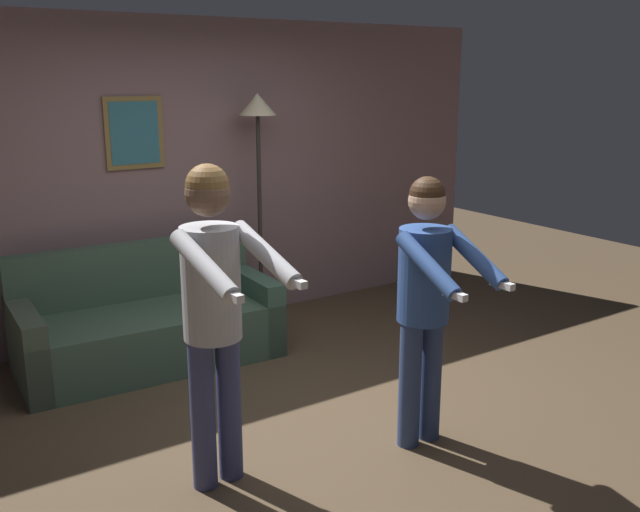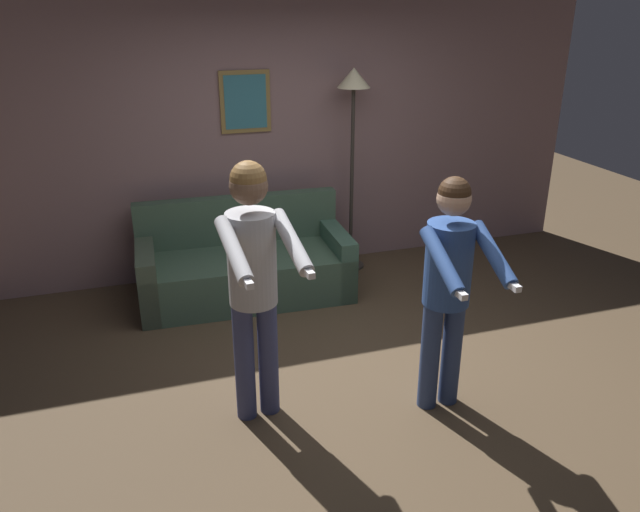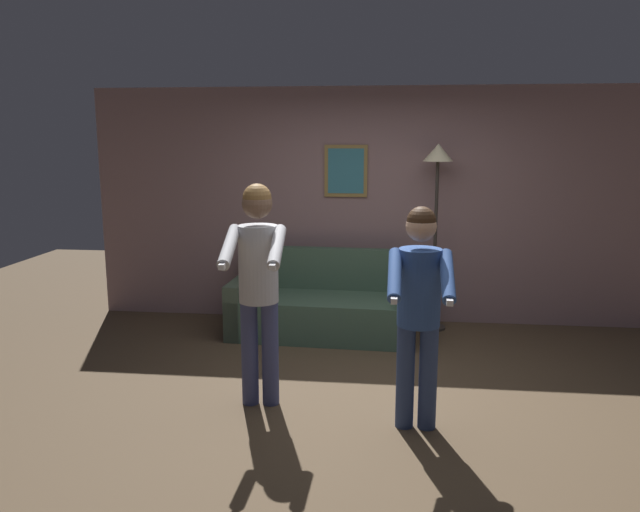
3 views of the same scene
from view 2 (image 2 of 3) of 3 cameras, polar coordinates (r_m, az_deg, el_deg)
The scene contains 6 objects.
ground_plane at distance 4.73m, azimuth 3.67°, elevation -10.53°, with size 12.00×12.00×0.00m, color brown.
back_wall_assembly at distance 6.18m, azimuth -3.62°, elevation 10.55°, with size 6.40×0.09×2.60m.
couch at distance 5.80m, azimuth -6.91°, elevation -1.03°, with size 1.93×0.93×0.87m.
torchiere_lamp at distance 6.03m, azimuth 3.06°, elevation 13.46°, with size 0.31×0.31×1.99m.
person_standing_left at distance 3.80m, azimuth -6.12°, elevation -1.35°, with size 0.47×0.72×1.72m.
person_standing_right at distance 4.00m, azimuth 11.70°, elevation -1.90°, with size 0.44×0.65×1.60m.
Camera 2 is at (-1.52, -3.67, 2.57)m, focal length 35.00 mm.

